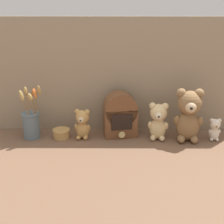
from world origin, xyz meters
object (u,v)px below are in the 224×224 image
vintage_radio (120,115)px  teddy_bear_tiny (215,129)px  flower_vase (31,122)px  decorative_tin_tall (61,133)px  teddy_bear_small (82,123)px  teddy_bear_large (189,114)px  teddy_bear_medium (158,120)px

vintage_radio → teddy_bear_tiny: bearing=-6.2°
flower_vase → decorative_tin_tall: size_ratio=3.26×
teddy_bear_small → teddy_bear_tiny: 0.77m
teddy_bear_tiny → teddy_bear_large: bearing=-178.7°
teddy_bear_large → teddy_bear_tiny: size_ratio=2.31×
flower_vase → teddy_bear_medium: bearing=-1.1°
teddy_bear_tiny → vintage_radio: vintage_radio is taller
teddy_bear_medium → vintage_radio: size_ratio=0.83×
teddy_bear_medium → flower_vase: bearing=178.9°
teddy_bear_large → teddy_bear_small: 0.61m
teddy_bear_medium → vintage_radio: vintage_radio is taller
teddy_bear_large → teddy_bear_small: (-0.61, 0.02, -0.07)m
teddy_bear_medium → flower_vase: 0.74m
flower_vase → teddy_bear_large: bearing=-1.9°
vintage_radio → decorative_tin_tall: bearing=-174.3°
teddy_bear_large → teddy_bear_tiny: teddy_bear_large is taller
teddy_bear_small → vintage_radio: size_ratio=0.67×
teddy_bear_tiny → decorative_tin_tall: 0.90m
teddy_bear_medium → teddy_bear_small: size_ratio=1.24×
teddy_bear_large → flower_vase: flower_vase is taller
flower_vase → decorative_tin_tall: (0.17, -0.00, -0.07)m
teddy_bear_medium → vintage_radio: (-0.22, 0.05, 0.02)m
teddy_bear_small → decorative_tin_tall: teddy_bear_small is taller
decorative_tin_tall → teddy_bear_large: bearing=-2.2°
flower_vase → decorative_tin_tall: 0.19m
teddy_bear_tiny → decorative_tin_tall: bearing=178.4°
flower_vase → decorative_tin_tall: bearing=-0.3°
teddy_bear_large → flower_vase: bearing=178.1°
teddy_bear_tiny → decorative_tin_tall: teddy_bear_tiny is taller
teddy_bear_medium → vintage_radio: bearing=167.8°
teddy_bear_tiny → decorative_tin_tall: size_ratio=1.34×
teddy_bear_small → teddy_bear_large: bearing=-2.1°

